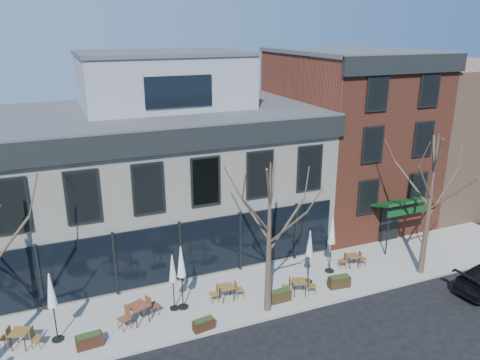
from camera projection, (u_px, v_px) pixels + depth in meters
name	position (u px, v px, depth m)	size (l,w,h in m)	color
ground	(182.00, 284.00, 23.90)	(120.00, 120.00, 0.00)	black
sidewalk_front	(257.00, 291.00, 23.18)	(33.50, 4.70, 0.15)	gray
corner_building	(156.00, 169.00, 26.90)	(18.39, 10.39, 11.10)	beige
red_brick_building	(346.00, 135.00, 31.24)	(8.20, 11.78, 11.18)	brown
bg_building	(447.00, 129.00, 35.97)	(12.00, 12.00, 10.00)	#8C664C
tree_mid	(269.00, 237.00, 20.39)	(3.50, 3.55, 7.04)	#382B21
tree_right	(430.00, 204.00, 23.59)	(3.72, 3.77, 7.48)	#382B21
cafe_set_0	(21.00, 337.00, 18.86)	(1.76, 1.07, 0.91)	brown
cafe_set_1	(138.00, 311.00, 20.46)	(2.00, 1.19, 1.03)	brown
cafe_set_3	(227.00, 291.00, 22.16)	(1.69, 0.71, 0.88)	brown
cafe_set_4	(299.00, 286.00, 22.61)	(1.73, 0.92, 0.89)	brown
cafe_set_5	(353.00, 259.00, 25.24)	(1.60, 0.73, 0.82)	brown
umbrella_0	(51.00, 294.00, 18.75)	(0.50, 0.50, 3.11)	black
umbrella_1	(173.00, 271.00, 20.97)	(0.44, 0.44, 2.77)	black
umbrella_2	(181.00, 265.00, 20.98)	(0.50, 0.50, 3.13)	black
umbrella_3	(310.00, 246.00, 23.19)	(0.46, 0.46, 2.87)	black
umbrella_4	(332.00, 233.00, 24.17)	(0.50, 0.50, 3.14)	black
planter_0	(89.00, 340.00, 18.94)	(1.07, 0.48, 0.59)	black
planter_1	(204.00, 324.00, 20.02)	(0.98, 0.50, 0.52)	#321D10
planter_2	(280.00, 296.00, 22.09)	(1.06, 0.44, 0.59)	#312410
planter_3	(339.00, 281.00, 23.29)	(1.14, 0.55, 0.61)	#302010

